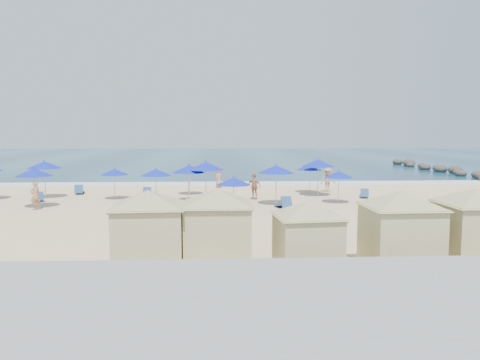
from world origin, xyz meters
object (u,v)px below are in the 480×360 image
object	(u,v)px
cabana_2	(307,229)
beachgoer_0	(35,196)
beachgoer_3	(219,178)
umbrella_4	(114,172)
beachgoer_2	(328,180)
cabana_1	(218,218)
umbrella_7	(206,166)
umbrella_2	(44,165)
umbrella_9	(310,167)
umbrella_12	(189,168)
rock_jetty	(446,170)
cabana_0	(149,220)
cabana_4	(476,218)
umbrella_8	(276,169)
umbrella_5	(188,169)
trash_bin	(324,234)
umbrella_3	(156,172)
umbrella_6	(234,181)
umbrella_10	(318,163)
umbrella_11	(339,174)
beachgoer_1	(254,186)
cabana_3	(401,221)

from	to	relation	value
cabana_2	beachgoer_0	world-z (taller)	cabana_2
beachgoer_3	umbrella_4	bearing A→B (deg)	-29.20
cabana_2	beachgoer_2	xyz separation A→B (m)	(5.33, 19.69, -0.53)
cabana_1	umbrella_7	world-z (taller)	cabana_1
umbrella_2	umbrella_9	distance (m)	18.39
beachgoer_2	beachgoer_0	bearing A→B (deg)	-175.75
umbrella_12	rock_jetty	bearing A→B (deg)	31.04
cabana_0	cabana_1	distance (m)	2.23
cabana_4	umbrella_8	distance (m)	14.25
umbrella_8	umbrella_12	xyz separation A→B (m)	(-5.57, 4.89, -0.30)
umbrella_12	beachgoer_3	world-z (taller)	umbrella_12
cabana_1	umbrella_5	size ratio (longest dim) A/B	1.91
umbrella_4	umbrella_12	world-z (taller)	umbrella_12
trash_bin	umbrella_2	bearing A→B (deg)	143.06
cabana_2	umbrella_8	bearing A→B (deg)	86.89
beachgoer_0	umbrella_8	bearing A→B (deg)	135.63
rock_jetty	cabana_4	world-z (taller)	cabana_4
rock_jetty	beachgoer_2	size ratio (longest dim) A/B	14.28
trash_bin	umbrella_9	bearing A→B (deg)	84.67
cabana_1	beachgoer_3	size ratio (longest dim) A/B	2.87
umbrella_2	umbrella_4	size ratio (longest dim) A/B	1.22
umbrella_3	umbrella_5	xyz separation A→B (m)	(1.99, 0.37, 0.16)
umbrella_8	trash_bin	bearing A→B (deg)	-86.06
umbrella_2	umbrella_6	bearing A→B (deg)	-30.01
beachgoer_0	umbrella_10	bearing A→B (deg)	146.69
trash_bin	umbrella_4	bearing A→B (deg)	134.60
cabana_2	umbrella_8	world-z (taller)	cabana_2
cabana_4	rock_jetty	bearing A→B (deg)	64.90
umbrella_3	umbrella_12	xyz separation A→B (m)	(1.86, 3.77, -0.04)
umbrella_2	umbrella_11	distance (m)	19.44
beachgoer_1	umbrella_7	bearing A→B (deg)	-124.30
cabana_1	umbrella_12	size ratio (longest dim) A/B	2.11
rock_jetty	umbrella_12	size ratio (longest dim) A/B	12.18
umbrella_9	umbrella_11	xyz separation A→B (m)	(0.86, -4.92, -0.08)
umbrella_9	beachgoer_3	distance (m)	7.59
umbrella_4	beachgoer_0	xyz separation A→B (m)	(-3.67, -3.91, -1.01)
umbrella_3	beachgoer_1	bearing A→B (deg)	11.63
rock_jetty	beachgoer_0	world-z (taller)	beachgoer_0
umbrella_8	cabana_3	bearing A→B (deg)	-80.67
umbrella_6	beachgoer_0	world-z (taller)	umbrella_6
umbrella_7	beachgoer_0	world-z (taller)	umbrella_7
cabana_0	umbrella_3	xyz separation A→B (m)	(-1.65, 14.47, 0.27)
umbrella_2	trash_bin	bearing A→B (deg)	-40.63
trash_bin	umbrella_7	world-z (taller)	umbrella_7
umbrella_12	umbrella_11	bearing A→B (deg)	-24.84
trash_bin	beachgoer_2	xyz separation A→B (m)	(3.89, 15.71, 0.55)
rock_jetty	umbrella_5	bearing A→B (deg)	-143.74
rock_jetty	beachgoer_1	size ratio (longest dim) A/B	15.20
umbrella_4	umbrella_7	bearing A→B (deg)	-12.16
umbrella_6	umbrella_12	size ratio (longest dim) A/B	0.98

